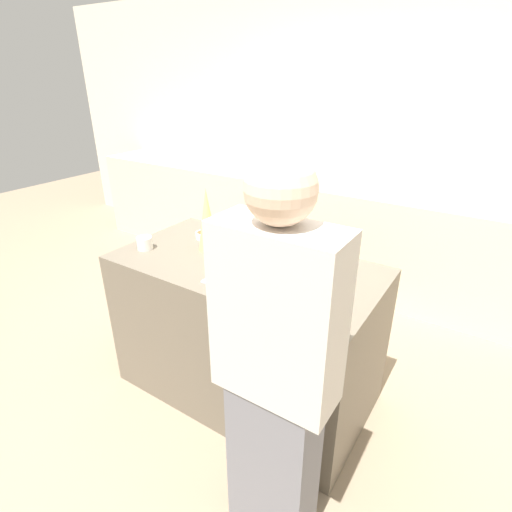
{
  "coord_description": "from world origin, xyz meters",
  "views": [
    {
      "loc": [
        1.15,
        -1.64,
        1.88
      ],
      "look_at": [
        0.07,
        0.0,
        0.96
      ],
      "focal_mm": 28.0,
      "sensor_mm": 36.0,
      "label": 1
    }
  ],
  "objects_px": {
    "candy_bowl_front_corner": "(256,244)",
    "person": "(276,378)",
    "mug": "(145,243)",
    "candy_bowl_behind_tray": "(282,244)",
    "candy_bowl_far_left": "(204,235)",
    "candy_bowl_beside_tree": "(233,230)",
    "candy_bowl_center_rear": "(314,259)",
    "decorative_tree": "(207,220)",
    "gingerbread_house": "(249,261)",
    "baking_tray": "(249,281)"
  },
  "relations": [
    {
      "from": "gingerbread_house",
      "to": "candy_bowl_beside_tree",
      "type": "distance_m",
      "value": 0.69
    },
    {
      "from": "candy_bowl_center_rear",
      "to": "mug",
      "type": "distance_m",
      "value": 1.01
    },
    {
      "from": "candy_bowl_center_rear",
      "to": "person",
      "type": "distance_m",
      "value": 0.91
    },
    {
      "from": "decorative_tree",
      "to": "person",
      "type": "height_order",
      "value": "person"
    },
    {
      "from": "candy_bowl_far_left",
      "to": "candy_bowl_front_corner",
      "type": "xyz_separation_m",
      "value": [
        0.35,
        0.07,
        -0.0
      ]
    },
    {
      "from": "candy_bowl_beside_tree",
      "to": "candy_bowl_front_corner",
      "type": "xyz_separation_m",
      "value": [
        0.25,
        -0.11,
        -0.0
      ]
    },
    {
      "from": "candy_bowl_behind_tray",
      "to": "candy_bowl_front_corner",
      "type": "bearing_deg",
      "value": -145.03
    },
    {
      "from": "candy_bowl_front_corner",
      "to": "person",
      "type": "height_order",
      "value": "person"
    },
    {
      "from": "candy_bowl_beside_tree",
      "to": "candy_bowl_center_rear",
      "type": "relative_size",
      "value": 1.1
    },
    {
      "from": "candy_bowl_behind_tray",
      "to": "candy_bowl_front_corner",
      "type": "distance_m",
      "value": 0.16
    },
    {
      "from": "mug",
      "to": "person",
      "type": "bearing_deg",
      "value": -22.19
    },
    {
      "from": "baking_tray",
      "to": "candy_bowl_front_corner",
      "type": "height_order",
      "value": "candy_bowl_front_corner"
    },
    {
      "from": "decorative_tree",
      "to": "mug",
      "type": "xyz_separation_m",
      "value": [
        -0.32,
        -0.21,
        -0.15
      ]
    },
    {
      "from": "decorative_tree",
      "to": "candy_bowl_front_corner",
      "type": "bearing_deg",
      "value": 39.05
    },
    {
      "from": "candy_bowl_center_rear",
      "to": "mug",
      "type": "relative_size",
      "value": 0.99
    },
    {
      "from": "candy_bowl_beside_tree",
      "to": "mug",
      "type": "height_order",
      "value": "mug"
    },
    {
      "from": "decorative_tree",
      "to": "candy_bowl_far_left",
      "type": "relative_size",
      "value": 3.72
    },
    {
      "from": "gingerbread_house",
      "to": "candy_bowl_beside_tree",
      "type": "height_order",
      "value": "gingerbread_house"
    },
    {
      "from": "gingerbread_house",
      "to": "mug",
      "type": "xyz_separation_m",
      "value": [
        -0.76,
        0.0,
        -0.08
      ]
    },
    {
      "from": "candy_bowl_center_rear",
      "to": "person",
      "type": "bearing_deg",
      "value": -72.72
    },
    {
      "from": "candy_bowl_far_left",
      "to": "candy_bowl_behind_tray",
      "type": "relative_size",
      "value": 0.72
    },
    {
      "from": "candy_bowl_far_left",
      "to": "candy_bowl_front_corner",
      "type": "bearing_deg",
      "value": 10.55
    },
    {
      "from": "decorative_tree",
      "to": "candy_bowl_front_corner",
      "type": "distance_m",
      "value": 0.33
    },
    {
      "from": "decorative_tree",
      "to": "candy_bowl_behind_tray",
      "type": "distance_m",
      "value": 0.47
    },
    {
      "from": "candy_bowl_far_left",
      "to": "gingerbread_house",
      "type": "bearing_deg",
      "value": -29.54
    },
    {
      "from": "mug",
      "to": "person",
      "type": "distance_m",
      "value": 1.3
    },
    {
      "from": "baking_tray",
      "to": "person",
      "type": "xyz_separation_m",
      "value": [
        0.45,
        -0.49,
        -0.04
      ]
    },
    {
      "from": "candy_bowl_beside_tree",
      "to": "person",
      "type": "bearing_deg",
      "value": -47.24
    },
    {
      "from": "gingerbread_house",
      "to": "candy_bowl_far_left",
      "type": "height_order",
      "value": "gingerbread_house"
    },
    {
      "from": "candy_bowl_beside_tree",
      "to": "candy_bowl_behind_tray",
      "type": "xyz_separation_m",
      "value": [
        0.38,
        -0.02,
        -0.01
      ]
    },
    {
      "from": "candy_bowl_center_rear",
      "to": "baking_tray",
      "type": "bearing_deg",
      "value": -115.28
    },
    {
      "from": "decorative_tree",
      "to": "candy_bowl_center_rear",
      "type": "xyz_separation_m",
      "value": [
        0.61,
        0.17,
        -0.16
      ]
    },
    {
      "from": "gingerbread_house",
      "to": "candy_bowl_front_corner",
      "type": "xyz_separation_m",
      "value": [
        -0.21,
        0.39,
        -0.1
      ]
    },
    {
      "from": "candy_bowl_far_left",
      "to": "candy_bowl_center_rear",
      "type": "bearing_deg",
      "value": 4.34
    },
    {
      "from": "candy_bowl_beside_tree",
      "to": "candy_bowl_front_corner",
      "type": "bearing_deg",
      "value": -23.44
    },
    {
      "from": "baking_tray",
      "to": "candy_bowl_beside_tree",
      "type": "bearing_deg",
      "value": 132.97
    },
    {
      "from": "mug",
      "to": "candy_bowl_far_left",
      "type": "bearing_deg",
      "value": 59.68
    },
    {
      "from": "candy_bowl_beside_tree",
      "to": "decorative_tree",
      "type": "bearing_deg",
      "value": -84.5
    },
    {
      "from": "candy_bowl_far_left",
      "to": "candy_bowl_front_corner",
      "type": "distance_m",
      "value": 0.36
    },
    {
      "from": "gingerbread_house",
      "to": "candy_bowl_beside_tree",
      "type": "xyz_separation_m",
      "value": [
        -0.46,
        0.5,
        -0.09
      ]
    },
    {
      "from": "baking_tray",
      "to": "decorative_tree",
      "type": "height_order",
      "value": "decorative_tree"
    },
    {
      "from": "gingerbread_house",
      "to": "person",
      "type": "height_order",
      "value": "person"
    },
    {
      "from": "candy_bowl_beside_tree",
      "to": "candy_bowl_far_left",
      "type": "xyz_separation_m",
      "value": [
        -0.11,
        -0.17,
        -0.0
      ]
    },
    {
      "from": "candy_bowl_far_left",
      "to": "person",
      "type": "height_order",
      "value": "person"
    },
    {
      "from": "decorative_tree",
      "to": "person",
      "type": "distance_m",
      "value": 1.15
    },
    {
      "from": "candy_bowl_behind_tray",
      "to": "candy_bowl_front_corner",
      "type": "xyz_separation_m",
      "value": [
        -0.13,
        -0.09,
        0.0
      ]
    },
    {
      "from": "gingerbread_house",
      "to": "mug",
      "type": "bearing_deg",
      "value": 179.87
    },
    {
      "from": "gingerbread_house",
      "to": "candy_bowl_front_corner",
      "type": "distance_m",
      "value": 0.45
    },
    {
      "from": "candy_bowl_front_corner",
      "to": "gingerbread_house",
      "type": "bearing_deg",
      "value": -61.17
    },
    {
      "from": "candy_bowl_beside_tree",
      "to": "person",
      "type": "relative_size",
      "value": 0.06
    }
  ]
}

